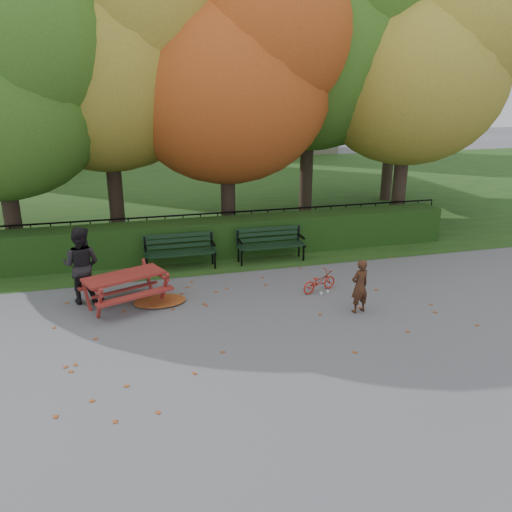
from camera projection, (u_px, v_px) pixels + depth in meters
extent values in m
plane|color=slate|center=(270.00, 324.00, 9.76)|extent=(90.00, 90.00, 0.00)
plane|color=#1B3B15|center=(182.00, 191.00, 22.58)|extent=(90.00, 90.00, 0.00)
cube|color=#BDB294|center=(267.00, 66.00, 35.48)|extent=(9.00, 6.00, 12.00)
cube|color=black|center=(224.00, 237.00, 13.72)|extent=(13.00, 0.90, 1.00)
cube|color=black|center=(218.00, 244.00, 14.59)|extent=(14.00, 0.04, 0.04)
cube|color=black|center=(218.00, 213.00, 14.30)|extent=(14.00, 0.04, 0.04)
cylinder|color=black|center=(111.00, 237.00, 13.72)|extent=(0.03, 0.03, 1.00)
cylinder|color=black|center=(218.00, 230.00, 14.45)|extent=(0.03, 0.03, 1.00)
cylinder|color=black|center=(315.00, 223.00, 15.19)|extent=(0.03, 0.03, 1.00)
cylinder|color=black|center=(417.00, 216.00, 16.05)|extent=(0.03, 0.03, 1.00)
cylinder|color=#2E211A|center=(11.00, 210.00, 13.31)|extent=(0.44, 0.44, 2.62)
sphere|color=#2D5419|center=(24.00, 43.00, 11.62)|extent=(4.20, 4.20, 4.20)
cylinder|color=#2E211A|center=(115.00, 187.00, 14.98)|extent=(0.44, 0.44, 3.15)
ellipsoid|color=olive|center=(104.00, 67.00, 13.92)|extent=(6.40, 6.40, 5.76)
sphere|color=olive|center=(143.00, 8.00, 13.00)|extent=(4.80, 4.80, 4.80)
cylinder|color=#2E211A|center=(228.00, 192.00, 15.12)|extent=(0.44, 0.44, 2.80)
ellipsoid|color=#963913|center=(226.00, 88.00, 14.17)|extent=(6.00, 6.00, 5.40)
sphere|color=#963913|center=(269.00, 35.00, 13.31)|extent=(4.50, 4.50, 4.50)
cylinder|color=#2E211A|center=(306.00, 171.00, 16.93)|extent=(0.44, 0.44, 3.50)
ellipsoid|color=#2D5419|center=(310.00, 52.00, 15.75)|extent=(6.80, 6.80, 6.12)
cylinder|color=#2E211A|center=(400.00, 182.00, 16.31)|extent=(0.44, 0.44, 2.97)
ellipsoid|color=olive|center=(409.00, 79.00, 15.30)|extent=(5.80, 5.80, 5.22)
sphere|color=olive|center=(458.00, 31.00, 14.47)|extent=(4.35, 4.35, 4.35)
cylinder|color=#2E211A|center=(388.00, 161.00, 20.39)|extent=(0.44, 0.44, 3.15)
ellipsoid|color=#2D5419|center=(395.00, 74.00, 19.32)|extent=(6.00, 6.00, 5.40)
sphere|color=#2D5419|center=(434.00, 35.00, 18.46)|extent=(4.50, 4.50, 4.50)
cube|color=black|center=(181.00, 255.00, 12.43)|extent=(1.80, 0.12, 0.04)
cube|color=black|center=(180.00, 253.00, 12.60)|extent=(1.80, 0.12, 0.04)
cube|color=black|center=(179.00, 251.00, 12.76)|extent=(1.80, 0.12, 0.04)
cube|color=black|center=(179.00, 246.00, 12.81)|extent=(1.80, 0.05, 0.10)
cube|color=black|center=(179.00, 240.00, 12.76)|extent=(1.80, 0.05, 0.10)
cube|color=black|center=(178.00, 235.00, 12.72)|extent=(1.80, 0.05, 0.10)
cube|color=black|center=(146.00, 256.00, 12.39)|extent=(0.05, 0.55, 0.06)
cube|color=black|center=(145.00, 245.00, 12.57)|extent=(0.05, 0.05, 0.41)
cylinder|color=black|center=(147.00, 266.00, 12.29)|extent=(0.05, 0.05, 0.44)
cylinder|color=black|center=(146.00, 262.00, 12.62)|extent=(0.05, 0.05, 0.44)
cube|color=black|center=(145.00, 249.00, 12.35)|extent=(0.05, 0.45, 0.04)
cube|color=black|center=(213.00, 251.00, 12.81)|extent=(0.05, 0.55, 0.06)
cube|color=black|center=(211.00, 240.00, 12.99)|extent=(0.05, 0.05, 0.41)
cylinder|color=black|center=(215.00, 261.00, 12.71)|extent=(0.05, 0.05, 0.44)
cylinder|color=black|center=(212.00, 256.00, 13.04)|extent=(0.05, 0.05, 0.44)
cube|color=black|center=(213.00, 243.00, 12.77)|extent=(0.05, 0.45, 0.04)
cube|color=black|center=(273.00, 248.00, 13.02)|extent=(1.80, 0.12, 0.04)
cube|color=black|center=(271.00, 246.00, 13.19)|extent=(1.80, 0.12, 0.04)
cube|color=black|center=(269.00, 244.00, 13.35)|extent=(1.80, 0.12, 0.04)
cube|color=black|center=(268.00, 239.00, 13.40)|extent=(1.80, 0.05, 0.10)
cube|color=black|center=(268.00, 233.00, 13.35)|extent=(1.80, 0.05, 0.10)
cube|color=black|center=(268.00, 229.00, 13.31)|extent=(1.80, 0.05, 0.10)
cube|color=black|center=(240.00, 249.00, 12.98)|extent=(0.05, 0.55, 0.06)
cube|color=black|center=(238.00, 238.00, 13.16)|extent=(0.05, 0.05, 0.41)
cylinder|color=black|center=(242.00, 258.00, 12.88)|extent=(0.05, 0.05, 0.44)
cylinder|color=black|center=(238.00, 254.00, 13.21)|extent=(0.05, 0.05, 0.44)
cube|color=black|center=(240.00, 241.00, 12.94)|extent=(0.05, 0.45, 0.04)
cube|color=black|center=(301.00, 244.00, 13.40)|extent=(0.05, 0.55, 0.06)
cube|color=black|center=(298.00, 233.00, 13.58)|extent=(0.05, 0.05, 0.41)
cylinder|color=black|center=(304.00, 253.00, 13.30)|extent=(0.05, 0.05, 0.44)
cylinder|color=black|center=(299.00, 249.00, 13.63)|extent=(0.05, 0.05, 0.44)
cube|color=black|center=(301.00, 237.00, 13.36)|extent=(0.05, 0.45, 0.04)
cube|color=maroon|center=(124.00, 276.00, 10.39)|extent=(1.76, 1.23, 0.05)
cube|color=maroon|center=(136.00, 296.00, 10.06)|extent=(1.59, 0.82, 0.05)
cube|color=maroon|center=(115.00, 281.00, 10.88)|extent=(1.59, 0.82, 0.05)
cube|color=maroon|center=(100.00, 304.00, 9.78)|extent=(0.22, 0.45, 0.79)
cube|color=maroon|center=(86.00, 291.00, 10.39)|extent=(0.22, 0.45, 0.79)
cube|color=maroon|center=(91.00, 287.00, 10.01)|extent=(0.51, 1.15, 0.05)
cube|color=maroon|center=(164.00, 288.00, 10.58)|extent=(0.22, 0.45, 0.79)
cube|color=maroon|center=(148.00, 277.00, 11.19)|extent=(0.22, 0.45, 0.79)
cube|color=maroon|center=(155.00, 272.00, 10.81)|extent=(0.51, 1.15, 0.05)
cube|color=maroon|center=(125.00, 290.00, 10.49)|extent=(1.36, 0.59, 0.05)
ellipsoid|color=maroon|center=(160.00, 301.00, 10.73)|extent=(1.24, 0.97, 0.08)
imported|color=#3C2113|center=(360.00, 286.00, 10.12)|extent=(0.46, 0.36, 1.13)
imported|color=black|center=(81.00, 265.00, 10.53)|extent=(0.97, 0.86, 1.68)
imported|color=#B52010|center=(319.00, 281.00, 11.27)|extent=(0.96, 0.60, 0.48)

